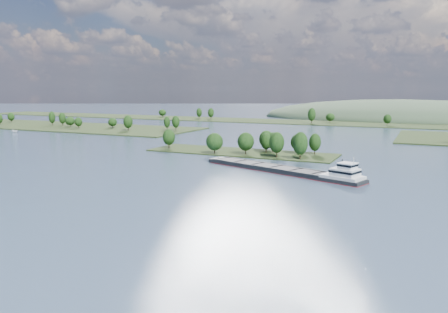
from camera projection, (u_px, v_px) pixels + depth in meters
The scene contains 7 objects.
ground at pixel (183, 172), 177.30m from camera, with size 1800.00×1800.00×0.00m, color #354A5C.
tree_island at pixel (251, 146), 226.32m from camera, with size 100.00×31.99×14.32m.
left_bank at pixel (44, 125), 398.27m from camera, with size 300.00×80.00×14.39m.
back_shoreline at pixel (336, 123), 424.22m from camera, with size 900.00×60.00×16.25m.
hill_west at pixel (400, 119), 492.26m from camera, with size 320.00×160.00×44.00m, color #364932.
cargo_barge at pixel (289, 170), 174.80m from camera, with size 73.04×32.77×10.05m.
motorboat at pixel (15, 131), 337.63m from camera, with size 2.16×5.74×2.22m, color silver.
Camera 1 is at (88.81, -30.78, 33.62)m, focal length 35.00 mm.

